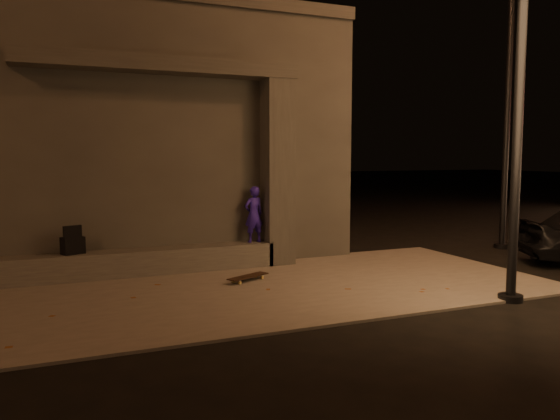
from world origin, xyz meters
name	(u,v)px	position (x,y,z in m)	size (l,w,h in m)	color
ground	(266,331)	(0.00, 0.00, 0.00)	(120.00, 120.00, 0.00)	black
sidewalk	(221,292)	(0.00, 2.00, 0.02)	(11.00, 4.40, 0.04)	#635D57
building	(118,136)	(-1.00, 6.49, 2.61)	(9.00, 5.10, 5.22)	#3D3A37
ledge	(111,264)	(-1.50, 3.75, 0.27)	(6.00, 0.55, 0.45)	#4A4843
column	(277,173)	(1.70, 3.75, 1.84)	(0.55, 0.55, 3.60)	#3D3A37
canopy	(163,65)	(-0.50, 3.80, 3.78)	(5.00, 0.70, 0.28)	#3D3A37
skateboarder	(254,214)	(1.20, 3.75, 1.04)	(0.40, 0.26, 1.09)	#2A189D
backpack	(73,244)	(-2.12, 3.75, 0.66)	(0.42, 0.35, 0.50)	black
skateboard	(248,277)	(0.63, 2.48, 0.11)	(0.82, 0.54, 0.09)	black
street_lamp_0	(522,27)	(3.89, -0.13, 4.01)	(0.36, 0.36, 7.06)	black
street_lamp_2	(510,55)	(7.35, 3.53, 4.46)	(0.36, 0.36, 7.92)	black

